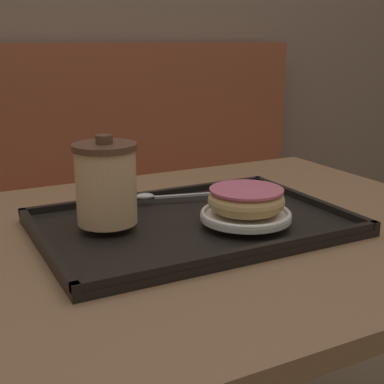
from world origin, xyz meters
TOP-DOWN VIEW (x-y plane):
  - booth_bench at (0.26, 0.87)m, footprint 1.24×0.44m
  - cafe_table at (0.00, 0.00)m, footprint 0.96×0.78m
  - serving_tray at (-0.03, 0.00)m, footprint 0.50×0.34m
  - coffee_cup_front at (-0.17, 0.03)m, footprint 0.10×0.10m
  - plate_with_chocolate_donut at (0.03, -0.06)m, footprint 0.15×0.15m
  - donut_chocolate_glazed at (0.03, -0.06)m, footprint 0.13×0.13m
  - spoon at (-0.05, 0.12)m, footprint 0.16×0.05m

SIDE VIEW (x-z plane):
  - booth_bench at x=0.26m, z-range -0.18..0.82m
  - cafe_table at x=0.00m, z-range 0.19..0.89m
  - serving_tray at x=-0.03m, z-range 0.70..0.72m
  - spoon at x=-0.05m, z-range 0.72..0.73m
  - plate_with_chocolate_donut at x=0.03m, z-range 0.72..0.74m
  - donut_chocolate_glazed at x=0.03m, z-range 0.74..0.78m
  - coffee_cup_front at x=-0.17m, z-range 0.72..0.86m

